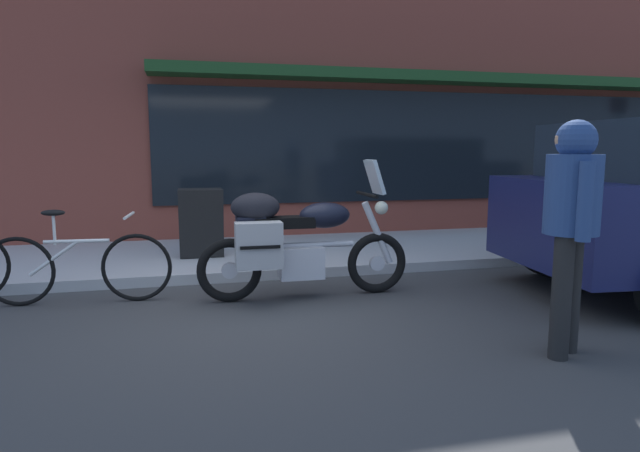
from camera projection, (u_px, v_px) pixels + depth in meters
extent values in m
plane|color=#3B3B3B|center=(246.00, 312.00, 5.00)|extent=(80.00, 80.00, 0.00)
cube|color=brown|center=(555.00, 16.00, 9.59)|extent=(19.91, 0.35, 7.69)
cube|color=black|center=(555.00, 147.00, 9.71)|extent=(13.94, 0.06, 1.80)
cube|color=#1E471E|center=(567.00, 82.00, 9.34)|extent=(13.94, 0.60, 0.16)
torus|color=black|center=(377.00, 263.00, 5.66)|extent=(0.64, 0.09, 0.64)
cylinder|color=silver|center=(377.00, 263.00, 5.66)|extent=(0.16, 0.06, 0.16)
torus|color=black|center=(230.00, 270.00, 5.31)|extent=(0.64, 0.09, 0.64)
cylinder|color=silver|center=(230.00, 270.00, 5.31)|extent=(0.16, 0.06, 0.16)
cube|color=silver|center=(301.00, 262.00, 5.46)|extent=(0.44, 0.30, 0.32)
cylinder|color=silver|center=(305.00, 245.00, 5.45)|extent=(0.99, 0.07, 0.06)
ellipsoid|color=black|center=(325.00, 215.00, 5.46)|extent=(0.52, 0.28, 0.26)
cube|color=black|center=(284.00, 222.00, 5.37)|extent=(0.60, 0.24, 0.11)
cube|color=black|center=(251.00, 225.00, 5.30)|extent=(0.28, 0.22, 0.18)
cylinder|color=silver|center=(377.00, 233.00, 5.61)|extent=(0.35, 0.07, 0.67)
cylinder|color=black|center=(367.00, 195.00, 5.53)|extent=(0.04, 0.62, 0.04)
cube|color=silver|center=(374.00, 177.00, 5.52)|extent=(0.15, 0.32, 0.35)
sphere|color=#EAEACC|center=(381.00, 208.00, 5.58)|extent=(0.14, 0.14, 0.14)
cube|color=#A9A9A9|center=(259.00, 245.00, 5.10)|extent=(0.44, 0.20, 0.44)
cube|color=black|center=(260.00, 247.00, 4.99)|extent=(0.37, 0.02, 0.03)
ellipsoid|color=black|center=(255.00, 207.00, 5.28)|extent=(0.48, 0.32, 0.28)
torus|color=black|center=(137.00, 268.00, 5.34)|extent=(0.68, 0.09, 0.68)
torus|color=black|center=(18.00, 272.00, 5.16)|extent=(0.68, 0.09, 0.68)
cylinder|color=silver|center=(77.00, 241.00, 5.21)|extent=(0.60, 0.08, 0.04)
cylinder|color=silver|center=(54.00, 258.00, 5.20)|extent=(0.47, 0.07, 0.34)
cylinder|color=silver|center=(54.00, 229.00, 5.16)|extent=(0.03, 0.03, 0.30)
ellipsoid|color=black|center=(53.00, 213.00, 5.14)|extent=(0.23, 0.12, 0.06)
cylinder|color=silver|center=(129.00, 215.00, 5.26)|extent=(0.06, 0.48, 0.03)
cylinder|color=black|center=(549.00, 249.00, 6.41)|extent=(0.68, 0.28, 0.66)
cylinder|color=black|center=(561.00, 298.00, 3.84)|extent=(0.14, 0.14, 0.90)
cylinder|color=black|center=(571.00, 292.00, 3.98)|extent=(0.14, 0.14, 0.90)
cylinder|color=navy|center=(573.00, 195.00, 3.81)|extent=(0.48, 0.48, 0.56)
sphere|color=navy|center=(576.00, 140.00, 3.76)|extent=(0.28, 0.28, 0.28)
sphere|color=tan|center=(567.00, 140.00, 3.76)|extent=(0.17, 0.17, 0.17)
cylinder|color=navy|center=(585.00, 202.00, 3.59)|extent=(0.10, 0.10, 0.54)
cylinder|color=navy|center=(561.00, 196.00, 4.04)|extent=(0.10, 0.10, 0.54)
cube|color=black|center=(201.00, 225.00, 6.76)|extent=(0.55, 0.18, 0.88)
cube|color=black|center=(201.00, 222.00, 6.97)|extent=(0.55, 0.18, 0.88)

